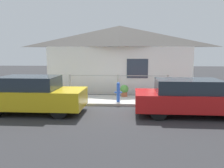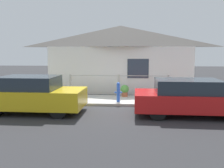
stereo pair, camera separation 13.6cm
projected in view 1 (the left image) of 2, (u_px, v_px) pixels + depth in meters
The scene contains 8 objects.
ground_plane at pixel (117, 106), 10.36m from camera, with size 60.00×60.00×0.00m, color #2D2D30.
sidewalk at pixel (118, 100), 11.40m from camera, with size 24.00×2.11×0.11m.
house at pixel (120, 40), 13.82m from camera, with size 8.07×2.23×3.70m.
fence at pixel (118, 84), 12.22m from camera, with size 4.90×0.10×1.04m.
car_left at pixel (33, 95), 9.19m from camera, with size 3.72×1.79×1.36m.
car_right at pixel (191, 97), 8.85m from camera, with size 4.05×1.85×1.29m.
fire_hydrant at pixel (118, 92), 10.75m from camera, with size 0.33×0.15×0.85m.
potted_plant_near_hydrant at pixel (124, 90), 12.02m from camera, with size 0.41×0.41×0.57m.
Camera 1 is at (0.42, -10.15, 2.25)m, focal length 40.00 mm.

